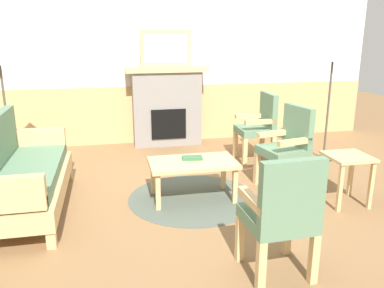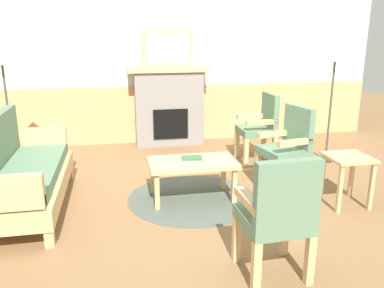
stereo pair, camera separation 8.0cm
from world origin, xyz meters
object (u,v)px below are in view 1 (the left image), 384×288
Objects in this scene: couch at (23,175)px; armchair_near_fireplace at (288,144)px; fireplace at (167,105)px; framed_picture at (166,48)px; armchair_front_left at (282,212)px; book_on_table at (192,158)px; floor_lamp_by_chairs at (333,59)px; coffee_table at (193,166)px; armchair_by_window_left at (259,124)px; side_table at (347,166)px.

couch is 1.84× the size of armchair_near_fireplace.
fireplace reaches higher than armchair_near_fireplace.
armchair_front_left is (0.28, -3.88, -1.02)m from framed_picture.
armchair_near_fireplace is (2.95, 0.07, 0.14)m from couch.
couch is 1.84× the size of armchair_front_left.
armchair_near_fireplace is at bearing 2.50° from book_on_table.
framed_picture is (0.00, 0.00, 0.91)m from fireplace.
floor_lamp_by_chairs reaches higher than armchair_front_left.
floor_lamp_by_chairs is at bearing 24.18° from coffee_table.
fireplace reaches higher than armchair_front_left.
coffee_table is at bearing -136.67° from armchair_by_window_left.
side_table is at bearing -77.22° from armchair_by_window_left.
coffee_table is 1.62m from armchair_front_left.
armchair_by_window_left is 0.58× the size of floor_lamp_by_chairs.
armchair_near_fireplace reaches higher than book_on_table.
couch is at bearing -129.14° from framed_picture.
armchair_by_window_left is at bearing -44.42° from framed_picture.
couch is 3.19m from armchair_by_window_left.
framed_picture is at bearing 88.66° from coffee_table.
armchair_by_window_left is (0.04, 1.03, 0.00)m from armchair_near_fireplace.
armchair_near_fireplace and armchair_front_left have the same top height.
book_on_table reaches higher than coffee_table.
book_on_table is at bearing -91.21° from framed_picture.
couch is 7.95× the size of book_on_table.
side_table reaches higher than book_on_table.
couch is (-1.83, -2.24, -1.16)m from framed_picture.
armchair_by_window_left is at bearing 20.17° from couch.
armchair_front_left is (-0.85, -1.70, 0.00)m from armchair_near_fireplace.
couch and armchair_by_window_left have the same top height.
fireplace is 1.35× the size of coffee_table.
fireplace reaches higher than couch.
coffee_table is at bearing -174.11° from armchair_near_fireplace.
armchair_near_fireplace is at bearing 63.48° from armchair_front_left.
side_table is at bearing -16.54° from coffee_table.
framed_picture is 3.12m from couch.
couch is 4.19m from floor_lamp_by_chairs.
couch is at bearing 178.29° from coffee_table.
coffee_table is 0.98× the size of armchair_near_fireplace.
armchair_front_left reaches higher than book_on_table.
side_table is at bearing -55.38° from armchair_near_fireplace.
couch reaches higher than side_table.
framed_picture reaches higher than armchair_by_window_left.
armchair_by_window_left reaches higher than coffee_table.
book_on_table is 1.18m from armchair_near_fireplace.
couch is at bearing -159.83° from armchair_by_window_left.
coffee_table is 2.61m from floor_lamp_by_chairs.
framed_picture is at bearing 94.09° from armchair_front_left.
armchair_by_window_left is at bearing 169.64° from floor_lamp_by_chairs.
armchair_by_window_left is (1.22, 1.15, 0.15)m from coffee_table.
coffee_table is at bearing -95.45° from book_on_table.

